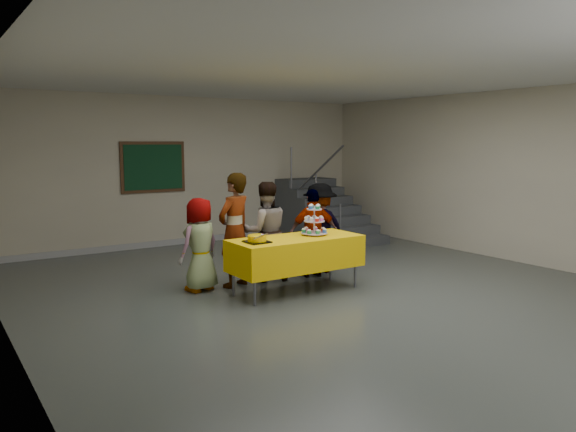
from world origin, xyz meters
name	(u,v)px	position (x,y,z in m)	size (l,w,h in m)	color
room_shell	(346,139)	(0.00, 0.02, 2.13)	(10.00, 10.04, 3.02)	#4C514C
bake_table	(296,253)	(-0.36, 0.64, 0.56)	(1.88, 0.78, 0.77)	#595960
cupcake_stand	(314,223)	(-0.02, 0.67, 0.95)	(0.38, 0.38, 0.44)	silver
bear_cake	(257,238)	(-1.01, 0.60, 0.83)	(0.32, 0.36, 0.12)	black
schoolchild_a	(200,244)	(-1.45, 1.44, 0.66)	(0.65, 0.42, 1.32)	slate
schoolchild_b	(235,230)	(-0.93, 1.37, 0.83)	(0.60, 0.40, 1.66)	slate
schoolchild_c	(265,231)	(-0.38, 1.43, 0.75)	(0.73, 0.57, 1.50)	slate
schoolchild_d	(313,233)	(0.38, 1.23, 0.69)	(0.80, 0.33, 1.37)	slate
schoolchild_e	(320,228)	(0.61, 1.38, 0.72)	(0.93, 0.54, 1.44)	slate
staircase	(321,215)	(2.70, 4.13, 0.49)	(1.30, 2.40, 2.04)	#424447
noticeboard	(153,167)	(-0.80, 4.96, 1.60)	(1.30, 0.05, 1.00)	#472B16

